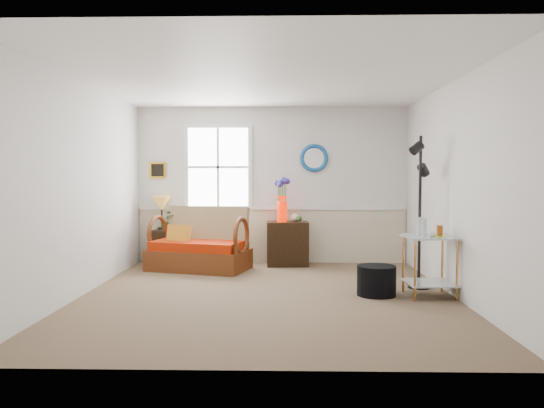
{
  "coord_description": "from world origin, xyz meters",
  "views": [
    {
      "loc": [
        0.21,
        -6.37,
        1.45
      ],
      "look_at": [
        0.05,
        0.46,
        1.09
      ],
      "focal_mm": 35.0,
      "sensor_mm": 36.0,
      "label": 1
    }
  ],
  "objects_px": {
    "cabinet": "(287,244)",
    "side_table": "(429,266)",
    "lamp_stand": "(161,247)",
    "ottoman": "(376,281)",
    "floor_lamp": "(420,212)",
    "loveseat": "(199,239)"
  },
  "relations": [
    {
      "from": "side_table",
      "to": "floor_lamp",
      "type": "height_order",
      "value": "floor_lamp"
    },
    {
      "from": "loveseat",
      "to": "floor_lamp",
      "type": "distance_m",
      "value": 3.35
    },
    {
      "from": "cabinet",
      "to": "floor_lamp",
      "type": "distance_m",
      "value": 2.47
    },
    {
      "from": "side_table",
      "to": "floor_lamp",
      "type": "relative_size",
      "value": 0.37
    },
    {
      "from": "cabinet",
      "to": "side_table",
      "type": "xyz_separation_m",
      "value": [
        1.69,
        -2.19,
        0.01
      ]
    },
    {
      "from": "side_table",
      "to": "ottoman",
      "type": "height_order",
      "value": "side_table"
    },
    {
      "from": "loveseat",
      "to": "lamp_stand",
      "type": "relative_size",
      "value": 2.65
    },
    {
      "from": "cabinet",
      "to": "side_table",
      "type": "height_order",
      "value": "side_table"
    },
    {
      "from": "lamp_stand",
      "to": "side_table",
      "type": "height_order",
      "value": "side_table"
    },
    {
      "from": "floor_lamp",
      "to": "cabinet",
      "type": "bearing_deg",
      "value": 112.83
    },
    {
      "from": "loveseat",
      "to": "cabinet",
      "type": "bearing_deg",
      "value": 33.24
    },
    {
      "from": "side_table",
      "to": "lamp_stand",
      "type": "bearing_deg",
      "value": 148.51
    },
    {
      "from": "loveseat",
      "to": "ottoman",
      "type": "distance_m",
      "value": 3.0
    },
    {
      "from": "lamp_stand",
      "to": "side_table",
      "type": "bearing_deg",
      "value": -31.49
    },
    {
      "from": "loveseat",
      "to": "ottoman",
      "type": "relative_size",
      "value": 3.13
    },
    {
      "from": "ottoman",
      "to": "side_table",
      "type": "bearing_deg",
      "value": -4.25
    },
    {
      "from": "lamp_stand",
      "to": "side_table",
      "type": "distance_m",
      "value": 4.44
    },
    {
      "from": "floor_lamp",
      "to": "loveseat",
      "type": "bearing_deg",
      "value": 135.36
    },
    {
      "from": "lamp_stand",
      "to": "ottoman",
      "type": "height_order",
      "value": "lamp_stand"
    },
    {
      "from": "loveseat",
      "to": "cabinet",
      "type": "xyz_separation_m",
      "value": [
        1.37,
        0.43,
        -0.13
      ]
    },
    {
      "from": "lamp_stand",
      "to": "floor_lamp",
      "type": "height_order",
      "value": "floor_lamp"
    },
    {
      "from": "ottoman",
      "to": "cabinet",
      "type": "bearing_deg",
      "value": 116.55
    }
  ]
}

